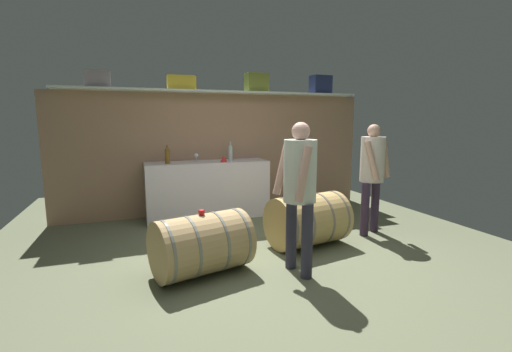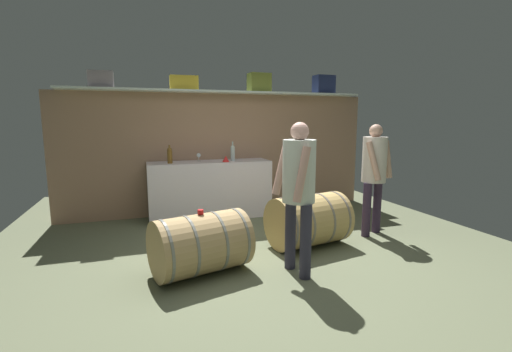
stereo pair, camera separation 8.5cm
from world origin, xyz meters
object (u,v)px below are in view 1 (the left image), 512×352
at_px(toolcase_navy, 321,85).
at_px(wine_barrel_far, 308,220).
at_px(tasting_cup, 202,212).
at_px(wine_bottle_clear, 230,152).
at_px(visitor_tasting, 299,182).
at_px(toolcase_yellow, 181,83).
at_px(winemaker_pouring, 372,168).
at_px(toolcase_grey, 98,79).
at_px(wine_bottle_amber, 167,155).
at_px(red_funnel, 224,159).
at_px(wine_glass, 196,156).
at_px(work_cabinet, 208,190).
at_px(toolcase_olive, 256,83).
at_px(wine_barrel_near, 202,244).

bearing_deg(toolcase_navy, wine_barrel_far, -125.35).
height_order(toolcase_navy, tasting_cup, toolcase_navy).
distance_m(wine_bottle_clear, tasting_cup, 2.29).
bearing_deg(visitor_tasting, tasting_cup, 62.42).
distance_m(toolcase_yellow, winemaker_pouring, 3.13).
bearing_deg(tasting_cup, toolcase_grey, 114.77).
bearing_deg(wine_barrel_far, wine_bottle_amber, 122.71).
bearing_deg(wine_barrel_far, tasting_cup, -175.50).
height_order(winemaker_pouring, visitor_tasting, visitor_tasting).
distance_m(red_funnel, winemaker_pouring, 2.23).
bearing_deg(wine_bottle_clear, winemaker_pouring, -44.97).
bearing_deg(wine_glass, work_cabinet, -29.40).
relative_size(toolcase_navy, wine_barrel_far, 0.34).
relative_size(work_cabinet, wine_bottle_amber, 6.90).
xyz_separation_m(tasting_cup, winemaker_pouring, (2.44, 0.51, 0.28)).
relative_size(work_cabinet, tasting_cup, 31.29).
distance_m(toolcase_navy, winemaker_pouring, 2.17).
bearing_deg(toolcase_yellow, wine_bottle_amber, -134.34).
xyz_separation_m(toolcase_olive, wine_bottle_amber, (-1.52, -0.26, -1.14)).
bearing_deg(wine_barrel_near, toolcase_yellow, 71.20).
distance_m(toolcase_grey, wine_bottle_amber, 1.46).
relative_size(wine_bottle_amber, visitor_tasting, 0.18).
height_order(wine_bottle_clear, wine_glass, wine_bottle_clear).
distance_m(toolcase_grey, wine_glass, 1.80).
xyz_separation_m(toolcase_grey, red_funnel, (1.77, -0.33, -1.19)).
distance_m(work_cabinet, tasting_cup, 2.15).
distance_m(toolcase_yellow, wine_barrel_near, 2.92).
relative_size(wine_bottle_amber, tasting_cup, 4.54).
bearing_deg(red_funnel, visitor_tasting, -84.79).
bearing_deg(winemaker_pouring, wine_barrel_far, -17.10).
height_order(work_cabinet, wine_bottle_amber, wine_bottle_amber).
bearing_deg(toolcase_yellow, toolcase_navy, 2.05).
relative_size(toolcase_olive, visitor_tasting, 0.23).
distance_m(toolcase_grey, work_cabinet, 2.30).
xyz_separation_m(wine_glass, red_funnel, (0.39, -0.23, -0.04)).
height_order(toolcase_olive, toolcase_navy, toolcase_navy).
xyz_separation_m(wine_bottle_amber, red_funnel, (0.85, -0.06, -0.08)).
distance_m(wine_barrel_near, visitor_tasting, 1.17).
bearing_deg(red_funnel, toolcase_navy, 9.88).
distance_m(work_cabinet, visitor_tasting, 2.49).
bearing_deg(wine_barrel_far, toolcase_yellow, 112.98).
relative_size(wine_barrel_far, tasting_cup, 16.98).
distance_m(toolcase_grey, tasting_cup, 2.92).
bearing_deg(toolcase_olive, toolcase_grey, 177.91).
distance_m(wine_bottle_clear, wine_glass, 0.55).
relative_size(work_cabinet, red_funnel, 17.60).
xyz_separation_m(red_funnel, tasting_cup, (-0.72, -1.94, -0.32)).
bearing_deg(wine_bottle_clear, work_cabinet, 179.23).
relative_size(toolcase_yellow, wine_barrel_far, 0.41).
relative_size(toolcase_olive, wine_barrel_near, 0.33).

